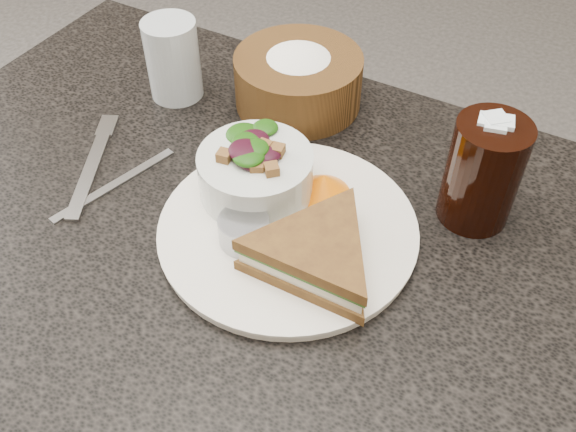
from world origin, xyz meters
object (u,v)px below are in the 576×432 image
(dining_table, at_px, (252,380))
(cola_glass, at_px, (484,169))
(sandwich, at_px, (317,254))
(dressing_ramekin, at_px, (244,230))
(dinner_plate, at_px, (288,230))
(salad_bowl, at_px, (255,167))
(water_glass, at_px, (173,59))
(bread_basket, at_px, (298,72))

(dining_table, height_order, cola_glass, cola_glass)
(sandwich, height_order, dressing_ramekin, sandwich)
(dressing_ramekin, height_order, cola_glass, cola_glass)
(dinner_plate, height_order, dressing_ramekin, dressing_ramekin)
(salad_bowl, bearing_deg, sandwich, -31.14)
(dining_table, height_order, salad_bowl, salad_bowl)
(cola_glass, height_order, water_glass, cola_glass)
(dinner_plate, xyz_separation_m, water_glass, (-0.28, 0.17, 0.05))
(cola_glass, bearing_deg, dressing_ramekin, -139.21)
(dinner_plate, xyz_separation_m, bread_basket, (-0.11, 0.23, 0.04))
(dining_table, relative_size, salad_bowl, 7.27)
(salad_bowl, relative_size, bread_basket, 0.76)
(bread_basket, height_order, cola_glass, cola_glass)
(water_glass, bearing_deg, salad_bowl, -31.73)
(dressing_ramekin, height_order, bread_basket, bread_basket)
(dinner_plate, distance_m, salad_bowl, 0.08)
(salad_bowl, xyz_separation_m, cola_glass, (0.24, 0.11, 0.02))
(salad_bowl, xyz_separation_m, dressing_ramekin, (0.03, -0.08, -0.02))
(sandwich, xyz_separation_m, dressing_ramekin, (-0.09, -0.00, -0.01))
(dinner_plate, bearing_deg, water_glass, 149.23)
(salad_bowl, height_order, dressing_ramekin, salad_bowl)
(dining_table, xyz_separation_m, dressing_ramekin, (0.03, -0.03, 0.41))
(dining_table, bearing_deg, dressing_ramekin, -49.58)
(dinner_plate, relative_size, cola_glass, 2.06)
(sandwich, distance_m, salad_bowl, 0.14)
(bread_basket, bearing_deg, sandwich, -58.01)
(bread_basket, xyz_separation_m, water_glass, (-0.17, -0.07, 0.01))
(salad_bowl, distance_m, dressing_ramekin, 0.08)
(cola_glass, bearing_deg, dinner_plate, -142.28)
(dining_table, xyz_separation_m, salad_bowl, (-0.00, 0.04, 0.43))
(dining_table, xyz_separation_m, bread_basket, (-0.05, 0.25, 0.43))
(bread_basket, bearing_deg, water_glass, -158.09)
(dressing_ramekin, bearing_deg, water_glass, 139.64)
(dining_table, bearing_deg, sandwich, -13.67)
(dinner_plate, relative_size, salad_bowl, 2.18)
(sandwich, bearing_deg, cola_glass, 55.63)
(salad_bowl, bearing_deg, cola_glass, 23.82)
(bread_basket, bearing_deg, dining_table, -77.58)
(salad_bowl, distance_m, water_glass, 0.26)
(dressing_ramekin, bearing_deg, dining_table, 130.42)
(salad_bowl, bearing_deg, dinner_plate, -27.25)
(cola_glass, bearing_deg, sandwich, -124.14)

